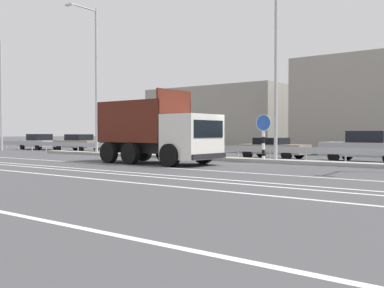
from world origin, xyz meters
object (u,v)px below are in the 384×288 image
object	(u,v)px
median_road_sign	(263,136)
parked_car_4	(273,148)
parked_car_5	(367,147)
street_lamp_1	(95,74)
dump_truck	(169,138)
parked_car_2	(130,143)
street_lamp_2	(274,53)
parked_car_0	(39,142)
parked_car_1	(78,143)
parked_car_3	(189,144)

from	to	relation	value
median_road_sign	parked_car_4	distance (m)	3.49
median_road_sign	parked_car_5	bearing A→B (deg)	38.95
street_lamp_1	median_road_sign	bearing A→B (deg)	0.82
dump_truck	parked_car_2	distance (m)	13.00
street_lamp_2	parked_car_0	bearing A→B (deg)	172.31
street_lamp_1	street_lamp_2	distance (m)	13.65
parked_car_0	parked_car_4	xyz separation A→B (m)	(23.72, -0.06, -0.06)
street_lamp_2	parked_car_1	distance (m)	20.82
street_lamp_1	street_lamp_2	xyz separation A→B (m)	(13.65, 0.03, -0.02)
street_lamp_1	parked_car_2	xyz separation A→B (m)	(-0.49, 3.80, -4.84)
parked_car_0	parked_car_4	distance (m)	23.72
parked_car_1	dump_truck	bearing A→B (deg)	-114.91
dump_truck	parked_car_1	size ratio (longest dim) A/B	1.45
dump_truck	parked_car_1	bearing A→B (deg)	-113.28
street_lamp_1	parked_car_1	world-z (taller)	street_lamp_1
parked_car_2	parked_car_3	xyz separation A→B (m)	(6.23, -0.56, 0.06)
parked_car_2	parked_car_3	size ratio (longest dim) A/B	1.21
median_road_sign	parked_car_2	distance (m)	13.96
street_lamp_1	parked_car_0	distance (m)	13.29
median_road_sign	parked_car_0	xyz separation A→B (m)	(-24.86, 3.29, -0.64)
dump_truck	parked_car_0	xyz separation A→B (m)	(-21.90, 7.31, -0.55)
dump_truck	parked_car_3	distance (m)	8.28
parked_car_0	parked_car_5	size ratio (longest dim) A/B	0.90
median_road_sign	parked_car_4	bearing A→B (deg)	109.36
parked_car_2	parked_car_3	world-z (taller)	parked_car_3
dump_truck	median_road_sign	distance (m)	4.99
dump_truck	parked_car_0	bearing A→B (deg)	-107.51
parked_car_3	dump_truck	bearing A→B (deg)	-144.24
median_road_sign	parked_car_3	distance (m)	7.87
parked_car_4	parked_car_1	bearing A→B (deg)	-90.66
parked_car_0	parked_car_4	size ratio (longest dim) A/B	1.04
parked_car_1	parked_car_0	bearing A→B (deg)	89.67
street_lamp_2	parked_car_2	world-z (taller)	street_lamp_2
parked_car_1	parked_car_2	world-z (taller)	parked_car_2
dump_truck	street_lamp_2	xyz separation A→B (m)	(3.63, 3.86, 4.26)
street_lamp_1	parked_car_0	xyz separation A→B (m)	(-11.88, 3.47, -4.84)
median_road_sign	parked_car_1	distance (m)	19.58
street_lamp_2	parked_car_0	size ratio (longest dim) A/B	2.39
parked_car_3	parked_car_0	bearing A→B (deg)	93.86
street_lamp_2	parked_car_3	xyz separation A→B (m)	(-7.90, 3.21, -4.75)
parked_car_5	parked_car_0	bearing A→B (deg)	93.97
parked_car_0	parked_car_2	world-z (taller)	parked_car_0
street_lamp_2	parked_car_2	distance (m)	15.40
parked_car_0	parked_car_1	size ratio (longest dim) A/B	0.93
parked_car_2	parked_car_4	size ratio (longest dim) A/B	1.21
street_lamp_1	parked_car_3	distance (m)	8.14
street_lamp_1	parked_car_5	size ratio (longest dim) A/B	2.17
parked_car_0	parked_car_4	world-z (taller)	parked_car_0
parked_car_2	parked_car_3	distance (m)	6.26
parked_car_0	parked_car_5	distance (m)	29.07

